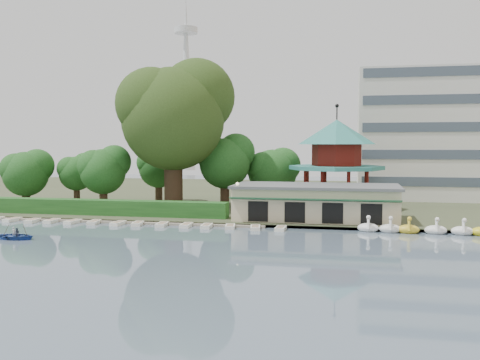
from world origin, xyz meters
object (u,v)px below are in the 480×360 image
(dock, at_px, (118,222))
(pavilion, at_px, (336,155))
(boathouse, at_px, (316,202))
(big_tree, at_px, (175,112))
(rowboat_with_passengers, at_px, (15,233))

(dock, bearing_deg, pavilion, 31.66)
(boathouse, distance_m, big_tree, 22.58)
(boathouse, xyz_separation_m, big_tree, (-18.82, 6.24, 10.81))
(dock, distance_m, rowboat_with_passengers, 12.76)
(boathouse, bearing_deg, rowboat_with_passengers, -148.45)
(pavilion, xyz_separation_m, rowboat_with_passengers, (-28.93, -26.56, -6.94))
(pavilion, bearing_deg, boathouse, -101.28)
(boathouse, xyz_separation_m, pavilion, (2.00, 10.03, 5.11))
(dock, xyz_separation_m, big_tree, (3.18, 11.02, 13.06))
(dock, relative_size, rowboat_with_passengers, 6.33)
(big_tree, bearing_deg, rowboat_with_passengers, -109.60)
(pavilion, relative_size, big_tree, 0.68)
(pavilion, height_order, big_tree, big_tree)
(dock, bearing_deg, big_tree, 73.89)
(rowboat_with_passengers, bearing_deg, boathouse, 31.55)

